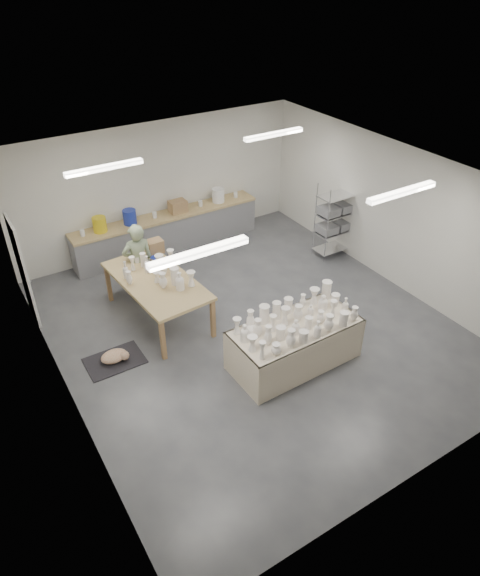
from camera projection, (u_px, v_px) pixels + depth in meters
room at (245, 232)px, 8.81m from camera, size 8.00×8.02×3.00m
back_counter at (168, 231)px, 12.26m from camera, size 4.60×0.60×1.24m
wire_shelf at (335, 219)px, 11.82m from camera, size 0.88×0.48×1.80m
drying_table at (294, 342)px, 8.87m from camera, size 2.27×1.11×1.17m
work_table at (157, 276)px, 9.79m from camera, size 1.38×2.48×1.25m
rug at (115, 361)px, 9.12m from camera, size 1.00×0.70×0.02m
cat at (115, 356)px, 9.06m from camera, size 0.54×0.45×0.20m
potter at (139, 262)px, 10.32m from camera, size 0.67×0.49×1.70m
red_stool at (137, 281)px, 10.84m from camera, size 0.40×0.40×0.29m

